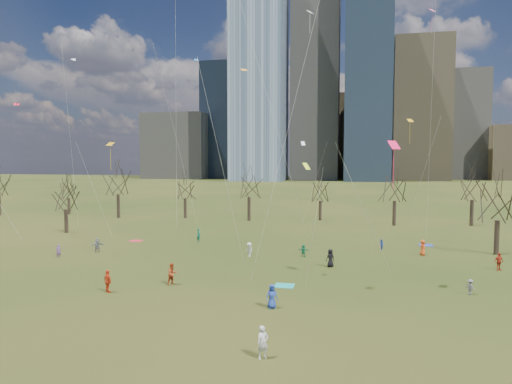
% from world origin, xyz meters
% --- Properties ---
extents(ground, '(500.00, 500.00, 0.00)m').
position_xyz_m(ground, '(0.00, 0.00, 0.00)').
color(ground, black).
rests_on(ground, ground).
extents(downtown_skyline, '(212.50, 78.00, 118.00)m').
position_xyz_m(downtown_skyline, '(-2.43, 210.64, 39.01)').
color(downtown_skyline, slate).
rests_on(downtown_skyline, ground).
extents(bare_tree_row, '(113.04, 29.80, 9.50)m').
position_xyz_m(bare_tree_row, '(-0.09, 37.22, 6.12)').
color(bare_tree_row, black).
rests_on(bare_tree_row, ground).
extents(blanket_teal, '(1.60, 1.50, 0.03)m').
position_xyz_m(blanket_teal, '(4.74, 0.75, 0.01)').
color(blanket_teal, teal).
rests_on(blanket_teal, ground).
extents(blanket_navy, '(1.60, 1.50, 0.03)m').
position_xyz_m(blanket_navy, '(19.25, 22.18, 0.01)').
color(blanket_navy, '#293CC3').
rests_on(blanket_navy, ground).
extents(blanket_crimson, '(1.60, 1.50, 0.03)m').
position_xyz_m(blanket_crimson, '(-17.07, 17.74, 0.01)').
color(blanket_crimson, red).
rests_on(blanket_crimson, ground).
extents(person_0, '(0.97, 0.80, 1.71)m').
position_xyz_m(person_0, '(4.68, -5.13, 0.86)').
color(person_0, '#223E96').
rests_on(person_0, ground).
extents(person_1, '(0.77, 0.72, 1.76)m').
position_xyz_m(person_1, '(5.58, -13.30, 0.88)').
color(person_1, silver).
rests_on(person_1, ground).
extents(person_2, '(1.08, 1.14, 1.85)m').
position_xyz_m(person_2, '(-4.54, -0.84, 0.93)').
color(person_2, '#A43817').
rests_on(person_2, ground).
extents(person_3, '(0.89, 0.90, 1.24)m').
position_xyz_m(person_3, '(19.25, 1.13, 0.62)').
color(person_3, slate).
rests_on(person_3, ground).
extents(person_4, '(1.13, 0.95, 1.80)m').
position_xyz_m(person_4, '(-8.68, -3.98, 0.90)').
color(person_4, red).
rests_on(person_4, ground).
extents(person_5, '(1.29, 0.49, 1.36)m').
position_xyz_m(person_5, '(5.15, 12.39, 0.68)').
color(person_5, '#1C8054').
rests_on(person_5, ground).
extents(person_6, '(1.03, 0.94, 1.77)m').
position_xyz_m(person_6, '(8.20, 8.31, 0.89)').
color(person_6, black).
rests_on(person_6, ground).
extents(person_7, '(0.54, 0.62, 1.44)m').
position_xyz_m(person_7, '(-20.62, 6.78, 0.72)').
color(person_7, '#794A95').
rests_on(person_7, ground).
extents(person_8, '(0.63, 0.71, 1.23)m').
position_xyz_m(person_8, '(13.66, 18.11, 0.61)').
color(person_8, '#2846B0').
rests_on(person_8, ground).
extents(person_9, '(1.13, 1.11, 1.56)m').
position_xyz_m(person_9, '(-0.64, 11.38, 0.78)').
color(person_9, silver).
rests_on(person_9, ground).
extents(person_10, '(1.06, 0.80, 1.68)m').
position_xyz_m(person_10, '(23.94, 10.14, 0.84)').
color(person_10, '#B62C1A').
rests_on(person_10, ground).
extents(person_11, '(1.53, 1.14, 1.61)m').
position_xyz_m(person_11, '(-18.03, 10.16, 0.80)').
color(person_11, slate).
rests_on(person_11, ground).
extents(person_12, '(0.75, 0.96, 1.72)m').
position_xyz_m(person_12, '(17.91, 15.85, 0.86)').
color(person_12, '#DA4B18').
rests_on(person_12, ground).
extents(person_13, '(0.76, 0.71, 1.75)m').
position_xyz_m(person_13, '(-8.87, 18.67, 0.88)').
color(person_13, '#186C50').
rests_on(person_13, ground).
extents(kites_airborne, '(65.95, 41.15, 30.73)m').
position_xyz_m(kites_airborne, '(1.51, 13.03, 12.71)').
color(kites_airborne, gold).
rests_on(kites_airborne, ground).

